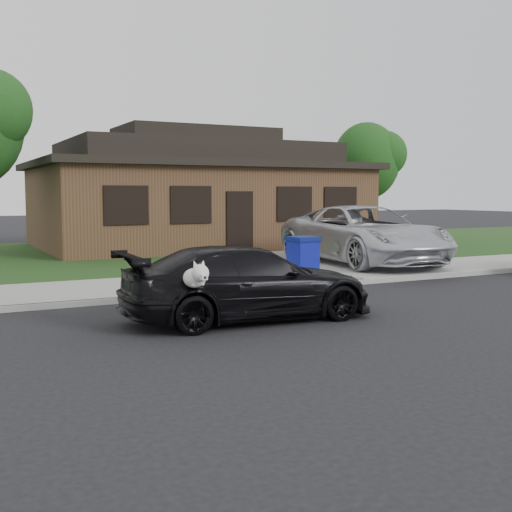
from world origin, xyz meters
TOP-DOWN VIEW (x-y plane):
  - ground at (0.00, 0.00)m, footprint 120.00×120.00m
  - sidewalk at (0.00, 5.00)m, footprint 60.00×3.00m
  - curb at (0.00, 3.50)m, footprint 60.00×0.12m
  - lawn at (0.00, 13.00)m, footprint 60.00×13.00m
  - driveway at (6.00, 10.00)m, footprint 4.50×13.00m
  - sedan at (-0.73, 0.81)m, footprint 4.54×2.28m
  - minivan at (5.82, 6.31)m, footprint 3.23×6.33m
  - recycling_bin at (2.35, 4.04)m, footprint 0.68×0.71m
  - house at (4.00, 15.00)m, footprint 12.60×8.60m
  - tree_1 at (12.14, 14.40)m, footprint 3.15×3.00m

SIDE VIEW (x-z plane):
  - ground at x=0.00m, z-range 0.00..0.00m
  - sidewalk at x=0.00m, z-range 0.00..0.12m
  - curb at x=0.00m, z-range 0.00..0.12m
  - lawn at x=0.00m, z-range 0.00..0.13m
  - driveway at x=6.00m, z-range 0.00..0.14m
  - sedan at x=-0.73m, z-range 0.00..1.30m
  - recycling_bin at x=2.35m, z-range 0.13..1.18m
  - minivan at x=5.82m, z-range 0.14..1.85m
  - house at x=4.00m, z-range -0.19..4.46m
  - tree_1 at x=12.14m, z-range 1.09..6.34m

